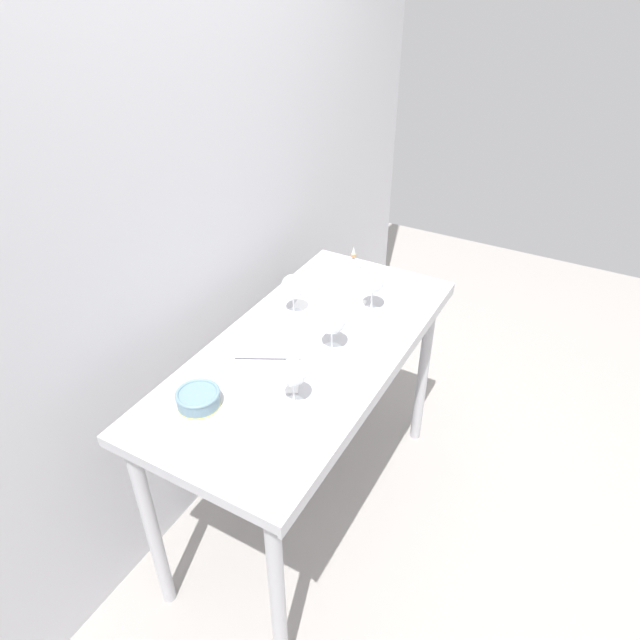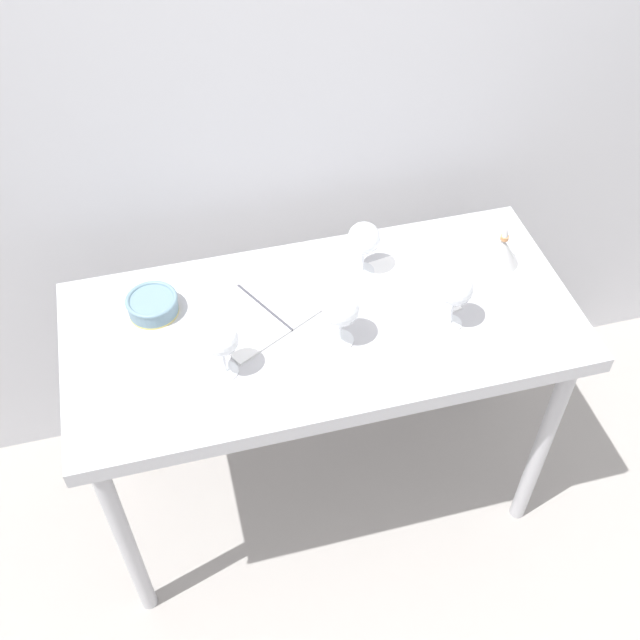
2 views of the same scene
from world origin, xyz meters
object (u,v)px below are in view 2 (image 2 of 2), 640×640
(wine_glass_near_center, at_px, (341,309))
(wine_glass_near_left, at_px, (221,340))
(tasting_sheet_upper, at_px, (412,286))
(tasting_bowl, at_px, (153,304))
(wine_glass_far_right, at_px, (364,239))
(wine_glass_near_right, at_px, (456,290))
(open_notebook, at_px, (264,308))
(decanter_funnel, at_px, (502,250))

(wine_glass_near_center, xyz_separation_m, wine_glass_near_left, (-0.31, -0.03, 0.00))
(tasting_sheet_upper, relative_size, tasting_bowl, 1.93)
(wine_glass_far_right, height_order, tasting_bowl, wine_glass_far_right)
(wine_glass_near_right, relative_size, open_notebook, 0.42)
(wine_glass_near_center, relative_size, wine_glass_far_right, 1.01)
(open_notebook, xyz_separation_m, decanter_funnel, (0.70, 0.01, 0.04))
(wine_glass_near_left, distance_m, open_notebook, 0.27)
(wine_glass_far_right, bearing_deg, wine_glass_near_left, -148.62)
(decanter_funnel, bearing_deg, wine_glass_far_right, 171.16)
(wine_glass_near_left, distance_m, tasting_bowl, 0.32)
(wine_glass_near_center, bearing_deg, wine_glass_near_left, -174.46)
(wine_glass_near_right, bearing_deg, tasting_bowl, 162.35)
(wine_glass_near_center, distance_m, open_notebook, 0.26)
(wine_glass_near_center, bearing_deg, tasting_sheet_upper, 30.01)
(wine_glass_near_center, distance_m, wine_glass_near_left, 0.31)
(wine_glass_near_left, relative_size, tasting_bowl, 1.21)
(wine_glass_near_left, bearing_deg, wine_glass_near_right, 1.31)
(decanter_funnel, bearing_deg, tasting_bowl, 177.16)
(wine_glass_near_left, height_order, wine_glass_far_right, wine_glass_far_right)
(tasting_bowl, bearing_deg, wine_glass_near_right, -17.65)
(tasting_sheet_upper, relative_size, decanter_funnel, 2.02)
(wine_glass_near_center, bearing_deg, tasting_bowl, 153.86)
(open_notebook, height_order, tasting_sheet_upper, open_notebook)
(tasting_bowl, relative_size, decanter_funnel, 1.05)
(wine_glass_far_right, relative_size, tasting_sheet_upper, 0.63)
(wine_glass_far_right, xyz_separation_m, tasting_bowl, (-0.60, -0.01, -0.09))
(wine_glass_far_right, height_order, decanter_funnel, wine_glass_far_right)
(wine_glass_far_right, distance_m, decanter_funnel, 0.41)
(wine_glass_near_center, relative_size, tasting_bowl, 1.23)
(tasting_sheet_upper, distance_m, tasting_bowl, 0.73)
(wine_glass_near_center, relative_size, open_notebook, 0.41)
(open_notebook, xyz_separation_m, tasting_sheet_upper, (0.42, -0.02, -0.00))
(wine_glass_near_center, distance_m, tasting_bowl, 0.53)
(wine_glass_far_right, distance_m, tasting_bowl, 0.61)
(decanter_funnel, bearing_deg, tasting_sheet_upper, -173.32)
(decanter_funnel, bearing_deg, open_notebook, -178.79)
(tasting_sheet_upper, height_order, decanter_funnel, decanter_funnel)
(open_notebook, height_order, tasting_bowl, tasting_bowl)
(tasting_sheet_upper, bearing_deg, decanter_funnel, -3.74)
(wine_glass_near_center, bearing_deg, open_notebook, 136.09)
(wine_glass_near_right, xyz_separation_m, open_notebook, (-0.48, 0.18, -0.12))
(tasting_bowl, distance_m, decanter_funnel, 1.00)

